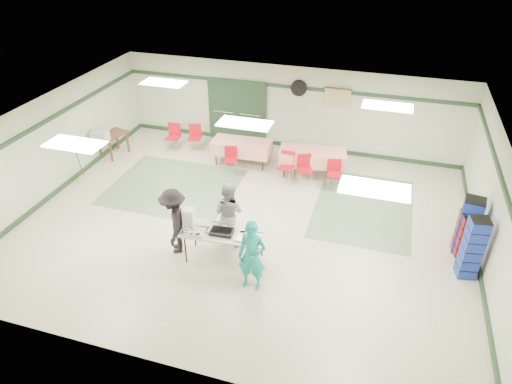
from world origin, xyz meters
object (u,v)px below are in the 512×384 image
(volunteer_dark, at_px, (174,221))
(dining_table_b, at_px, (242,147))
(printer_table, at_px, (112,137))
(chair_d, at_px, (231,157))
(serving_table, at_px, (224,233))
(chair_b, at_px, (287,163))
(dining_table_a, at_px, (313,156))
(volunteer_teal, at_px, (252,256))
(chair_loose_b, at_px, (174,134))
(broom, at_px, (78,158))
(volunteer_grey, at_px, (228,213))
(chair_loose_a, at_px, (195,135))
(crate_stack_blue_a, at_px, (468,226))
(office_printer, at_px, (100,136))
(chair_c, at_px, (334,171))
(chair_a, at_px, (304,166))
(crate_stack_blue_b, at_px, (472,248))
(crate_stack_red, at_px, (467,234))

(volunteer_dark, bearing_deg, dining_table_b, 155.35)
(volunteer_dark, xyz_separation_m, printer_table, (-3.96, 3.80, -0.16))
(printer_table, bearing_deg, chair_d, 14.10)
(serving_table, distance_m, chair_b, 3.91)
(printer_table, bearing_deg, dining_table_a, 18.89)
(volunteer_teal, xyz_separation_m, chair_loose_b, (-4.33, 5.38, -0.26))
(printer_table, bearing_deg, broom, -79.79)
(volunteer_grey, height_order, chair_loose_a, volunteer_grey)
(dining_table_a, relative_size, crate_stack_blue_a, 1.44)
(volunteer_grey, bearing_deg, printer_table, -21.93)
(volunteer_teal, distance_m, volunteer_dark, 2.13)
(volunteer_dark, relative_size, crate_stack_blue_a, 1.15)
(chair_d, distance_m, office_printer, 4.00)
(volunteer_dark, height_order, chair_c, volunteer_dark)
(dining_table_a, distance_m, dining_table_b, 2.20)
(chair_b, bearing_deg, volunteer_dark, -109.40)
(volunteer_dark, distance_m, broom, 4.57)
(chair_a, relative_size, chair_c, 1.03)
(volunteer_teal, height_order, crate_stack_blue_a, volunteer_teal)
(dining_table_a, relative_size, crate_stack_blue_b, 1.38)
(dining_table_b, relative_size, chair_d, 2.25)
(chair_d, distance_m, crate_stack_blue_b, 6.99)
(volunteer_grey, bearing_deg, dining_table_a, -98.60)
(dining_table_a, relative_size, chair_b, 2.30)
(chair_d, relative_size, crate_stack_red, 0.73)
(chair_c, bearing_deg, crate_stack_blue_b, -53.45)
(dining_table_b, xyz_separation_m, broom, (-4.15, -2.32, 0.13))
(volunteer_dark, xyz_separation_m, broom, (-4.04, 2.13, -0.11))
(volunteer_grey, relative_size, chair_loose_b, 1.76)
(crate_stack_blue_b, xyz_separation_m, broom, (-10.38, 1.11, -0.03))
(chair_loose_a, xyz_separation_m, crate_stack_red, (7.98, -3.15, 0.02))
(broom, bearing_deg, chair_c, 18.93)
(serving_table, bearing_deg, chair_c, 60.46)
(serving_table, xyz_separation_m, chair_c, (1.86, 3.87, -0.20))
(broom, bearing_deg, chair_a, 20.70)
(serving_table, bearing_deg, dining_table_a, 71.77)
(crate_stack_blue_b, xyz_separation_m, printer_table, (-10.30, 2.77, -0.09))
(serving_table, bearing_deg, broom, 154.03)
(serving_table, distance_m, volunteer_dark, 1.18)
(crate_stack_blue_b, height_order, broom, crate_stack_blue_b)
(crate_stack_blue_a, xyz_separation_m, crate_stack_blue_b, (0.00, -0.86, 0.03))
(chair_c, bearing_deg, crate_stack_red, -44.98)
(dining_table_a, relative_size, office_printer, 4.39)
(dining_table_a, height_order, crate_stack_blue_b, crate_stack_blue_b)
(dining_table_b, distance_m, crate_stack_blue_a, 6.74)
(crate_stack_red, xyz_separation_m, broom, (-10.38, 0.35, 0.16))
(volunteer_teal, height_order, crate_stack_red, volunteer_teal)
(chair_c, xyz_separation_m, chair_d, (-3.08, -0.00, -0.02))
(serving_table, xyz_separation_m, crate_stack_blue_a, (5.17, 1.87, -0.01))
(volunteer_grey, bearing_deg, crate_stack_red, -158.31)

